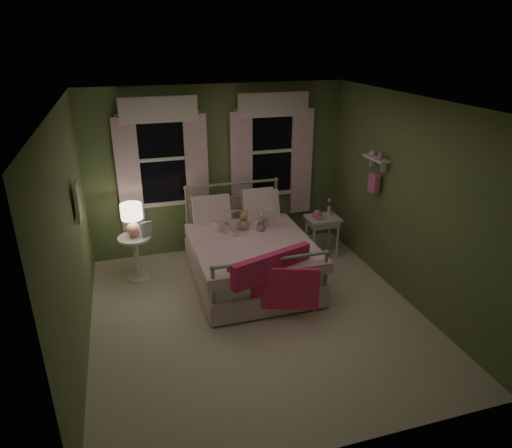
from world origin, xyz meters
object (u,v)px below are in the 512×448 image
object	(u,v)px
bed	(250,256)
nightstand_left	(136,252)
child_left	(222,208)
table_lamp	(132,217)
nightstand_right	(323,223)
teddy_bear	(244,222)
child_right	(259,209)

from	to	relation	value
bed	nightstand_left	distance (m)	1.61
child_left	table_lamp	world-z (taller)	child_left
table_lamp	nightstand_left	bearing A→B (deg)	90.00
nightstand_left	table_lamp	distance (m)	0.54
bed	table_lamp	size ratio (longest dim) A/B	4.39
bed	child_left	world-z (taller)	child_left
table_lamp	nightstand_right	bearing A→B (deg)	-1.50
child_left	table_lamp	xyz separation A→B (m)	(-1.24, 0.07, -0.01)
teddy_bear	nightstand_right	size ratio (longest dim) A/B	0.46
teddy_bear	bed	bearing A→B (deg)	-88.85
child_right	table_lamp	xyz separation A→B (m)	(-1.80, 0.07, 0.06)
child_left	child_right	distance (m)	0.56
child_left	teddy_bear	distance (m)	0.37
bed	child_left	bearing A→B (deg)	123.42
child_left	nightstand_right	xyz separation A→B (m)	(1.58, -0.00, -0.42)
bed	teddy_bear	world-z (taller)	bed
bed	table_lamp	xyz separation A→B (m)	(-1.53, 0.50, 0.58)
bed	nightstand_left	bearing A→B (deg)	161.75
teddy_bear	nightstand_left	bearing A→B (deg)	171.43
table_lamp	nightstand_right	xyz separation A→B (m)	(2.83, -0.07, -0.40)
bed	nightstand_right	bearing A→B (deg)	18.30
table_lamp	nightstand_right	world-z (taller)	table_lamp
bed	nightstand_left	xyz separation A→B (m)	(-1.53, 0.50, 0.04)
nightstand_left	nightstand_right	world-z (taller)	same
nightstand_left	table_lamp	world-z (taller)	table_lamp
teddy_bear	nightstand_left	distance (m)	1.58
child_right	teddy_bear	world-z (taller)	child_right
child_right	table_lamp	distance (m)	1.80
child_left	child_right	size ratio (longest dim) A/B	1.23
child_left	teddy_bear	xyz separation A→B (m)	(0.28, -0.16, -0.18)
child_left	nightstand_left	world-z (taller)	child_left
child_right	nightstand_right	world-z (taller)	child_right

